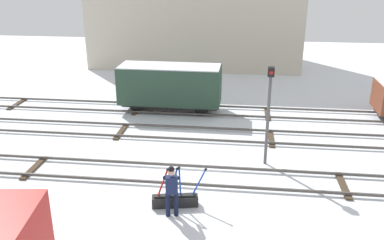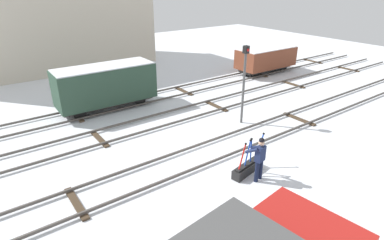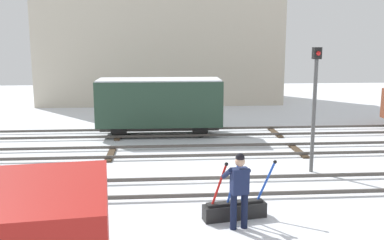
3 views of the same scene
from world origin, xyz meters
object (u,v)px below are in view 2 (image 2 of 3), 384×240
object	(u,v)px
freight_car_back_track	(106,85)
freight_car_far_end	(266,58)
switch_lever_frame	(247,167)
signal_post	(244,78)
rail_worker	(259,156)

from	to	relation	value
freight_car_back_track	freight_car_far_end	bearing A→B (deg)	0.75
switch_lever_frame	freight_car_back_track	bearing A→B (deg)	89.63
switch_lever_frame	signal_post	xyz separation A→B (m)	(3.09, 3.51, 2.17)
freight_car_far_end	rail_worker	bearing A→B (deg)	-138.04
rail_worker	freight_car_far_end	distance (m)	15.04
switch_lever_frame	signal_post	size ratio (longest dim) A/B	0.46
switch_lever_frame	rail_worker	distance (m)	0.93
rail_worker	freight_car_far_end	world-z (taller)	freight_car_far_end
switch_lever_frame	rail_worker	xyz separation A→B (m)	(-0.02, -0.56, 0.74)
freight_car_far_end	signal_post	bearing A→B (deg)	-143.81
switch_lever_frame	freight_car_far_end	bearing A→B (deg)	28.63
signal_post	freight_car_far_end	xyz separation A→B (m)	(8.20, 5.84, -1.25)
freight_car_far_end	freight_car_back_track	world-z (taller)	freight_car_back_track
switch_lever_frame	signal_post	world-z (taller)	signal_post
rail_worker	freight_car_far_end	size ratio (longest dim) A/B	0.36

